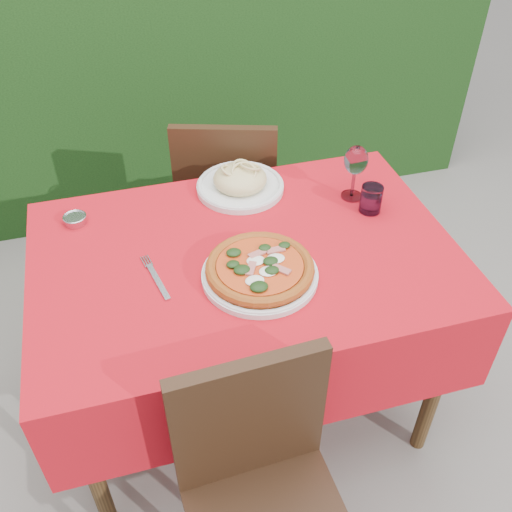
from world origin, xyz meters
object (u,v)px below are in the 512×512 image
object	(u,v)px
pizza_plate	(260,270)
pasta_plate	(240,182)
chair_far	(228,198)
steel_ramekin	(75,220)
fork	(158,282)
wine_glass	(356,162)
chair_near	(261,486)
water_glass	(371,200)

from	to	relation	value
pizza_plate	pasta_plate	xyz separation A→B (m)	(0.06, 0.44, 0.00)
chair_far	steel_ramekin	distance (m)	0.72
pizza_plate	fork	xyz separation A→B (m)	(-0.28, 0.06, -0.02)
pizza_plate	pasta_plate	size ratio (longest dim) A/B	1.13
pasta_plate	chair_far	bearing A→B (deg)	85.60
pizza_plate	wine_glass	distance (m)	0.52
pasta_plate	steel_ramekin	world-z (taller)	pasta_plate
chair_near	pizza_plate	size ratio (longest dim) A/B	2.55
chair_far	pizza_plate	bearing A→B (deg)	101.48
wine_glass	fork	world-z (taller)	wine_glass
pasta_plate	steel_ramekin	distance (m)	0.55
chair_far	water_glass	distance (m)	0.71
chair_near	steel_ramekin	size ratio (longest dim) A/B	12.59
water_glass	fork	bearing A→B (deg)	-167.77
pizza_plate	steel_ramekin	xyz separation A→B (m)	(-0.49, 0.40, -0.02)
chair_near	chair_far	xyz separation A→B (m)	(0.21, 1.23, 0.01)
wine_glass	fork	distance (m)	0.74
chair_far	fork	xyz separation A→B (m)	(-0.36, -0.70, 0.25)
chair_far	pasta_plate	bearing A→B (deg)	103.24
chair_far	steel_ramekin	world-z (taller)	chair_far
chair_far	pizza_plate	xyz separation A→B (m)	(-0.08, -0.76, 0.28)
chair_far	fork	world-z (taller)	chair_far
chair_near	pizza_plate	distance (m)	0.56
water_glass	pizza_plate	bearing A→B (deg)	-153.94
chair_near	fork	size ratio (longest dim) A/B	3.94
pizza_plate	wine_glass	bearing A→B (deg)	36.45
water_glass	steel_ramekin	xyz separation A→B (m)	(-0.92, 0.19, -0.03)
pizza_plate	pasta_plate	world-z (taller)	pasta_plate
pasta_plate	fork	bearing A→B (deg)	-131.16
chair_far	water_glass	world-z (taller)	chair_far
chair_far	water_glass	size ratio (longest dim) A/B	9.51
pasta_plate	water_glass	distance (m)	0.44
pasta_plate	water_glass	world-z (taller)	water_glass
chair_far	chair_near	bearing A→B (deg)	97.89
pasta_plate	fork	size ratio (longest dim) A/B	1.36
wine_glass	fork	xyz separation A→B (m)	(-0.69, -0.24, -0.13)
wine_glass	steel_ramekin	xyz separation A→B (m)	(-0.90, 0.10, -0.12)
water_glass	steel_ramekin	distance (m)	0.94
chair_near	steel_ramekin	distance (m)	0.98
chair_near	wine_glass	xyz separation A→B (m)	(0.53, 0.77, 0.39)
fork	steel_ramekin	bearing A→B (deg)	110.04
water_glass	chair_near	bearing A→B (deg)	-129.55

